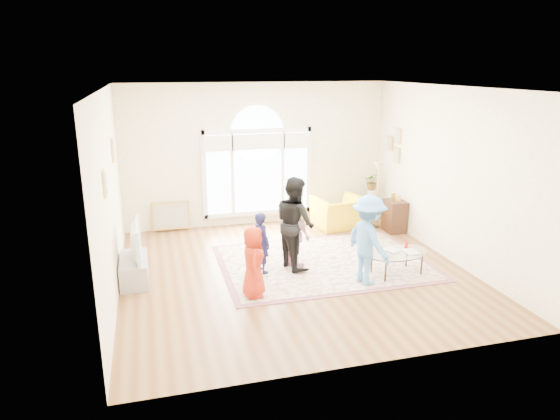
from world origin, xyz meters
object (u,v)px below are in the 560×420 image
object	(u,v)px
tv_console	(134,270)
television	(132,241)
coffee_table	(397,253)
armchair	(339,212)
area_rug	(323,262)

from	to	relation	value
tv_console	television	distance (m)	0.51
coffee_table	television	bearing A→B (deg)	160.70
coffee_table	armchair	world-z (taller)	armchair
television	armchair	distance (m)	4.85
area_rug	armchair	bearing A→B (deg)	61.32
tv_console	television	world-z (taller)	television
coffee_table	tv_console	bearing A→B (deg)	160.72
area_rug	television	xyz separation A→B (m)	(-3.38, 0.06, 0.71)
area_rug	television	distance (m)	3.46
area_rug	tv_console	distance (m)	3.40
area_rug	television	world-z (taller)	television
tv_console	armchair	size ratio (longest dim) A/B	0.94
television	area_rug	bearing A→B (deg)	-0.96
area_rug	tv_console	size ratio (longest dim) A/B	3.60
television	tv_console	bearing A→B (deg)	180.00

